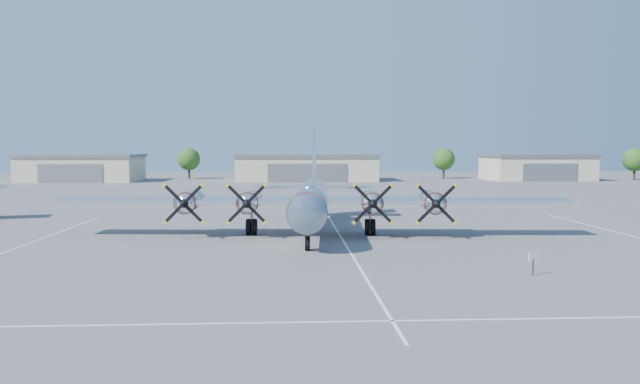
{
  "coord_description": "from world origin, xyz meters",
  "views": [
    {
      "loc": [
        -4.05,
        -45.37,
        6.65
      ],
      "look_at": [
        -1.42,
        3.31,
        3.2
      ],
      "focal_mm": 35.0,
      "sensor_mm": 36.0,
      "label": 1
    }
  ],
  "objects": [
    {
      "name": "ground",
      "position": [
        0.0,
        0.0,
        0.0
      ],
      "size": [
        260.0,
        260.0,
        0.0
      ],
      "primitive_type": "plane",
      "color": "#535355",
      "rests_on": "ground"
    },
    {
      "name": "parking_lines",
      "position": [
        0.0,
        -1.75,
        0.01
      ],
      "size": [
        60.0,
        50.08,
        0.01
      ],
      "color": "silver",
      "rests_on": "ground"
    },
    {
      "name": "hangar_west",
      "position": [
        -45.0,
        81.96,
        2.71
      ],
      "size": [
        22.6,
        14.6,
        5.4
      ],
      "color": "#C1B999",
      "rests_on": "ground"
    },
    {
      "name": "hangar_center",
      "position": [
        0.0,
        81.96,
        2.71
      ],
      "size": [
        28.6,
        14.6,
        5.4
      ],
      "color": "#C1B999",
      "rests_on": "ground"
    },
    {
      "name": "hangar_east",
      "position": [
        48.0,
        81.96,
        2.71
      ],
      "size": [
        20.6,
        14.6,
        5.4
      ],
      "color": "#C1B999",
      "rests_on": "ground"
    },
    {
      "name": "tree_west",
      "position": [
        -25.0,
        90.0,
        4.22
      ],
      "size": [
        4.8,
        4.8,
        6.64
      ],
      "color": "#382619",
      "rests_on": "ground"
    },
    {
      "name": "tree_east",
      "position": [
        30.0,
        88.0,
        4.22
      ],
      "size": [
        4.8,
        4.8,
        6.64
      ],
      "color": "#382619",
      "rests_on": "ground"
    },
    {
      "name": "tree_far_east",
      "position": [
        68.0,
        80.0,
        4.22
      ],
      "size": [
        4.8,
        4.8,
        6.64
      ],
      "color": "#382619",
      "rests_on": "ground"
    },
    {
      "name": "main_bomber_b29",
      "position": [
        -2.09,
        3.7,
        0.0
      ],
      "size": [
        40.32,
        28.96,
        8.54
      ],
      "primitive_type": null,
      "rotation": [
        0.0,
        0.0,
        -0.07
      ],
      "color": "white",
      "rests_on": "ground"
    },
    {
      "name": "info_placard",
      "position": [
        8.82,
        -13.8,
        0.82
      ],
      "size": [
        0.59,
        0.27,
        1.17
      ],
      "rotation": [
        0.0,
        0.0,
        0.38
      ],
      "color": "black",
      "rests_on": "ground"
    }
  ]
}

